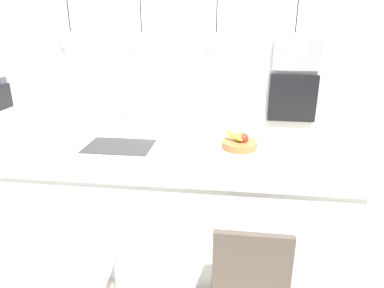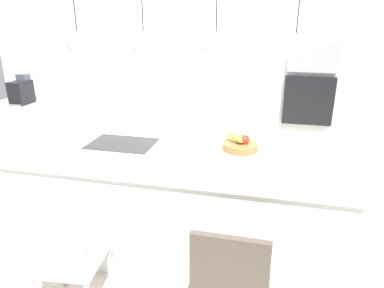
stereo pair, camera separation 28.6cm
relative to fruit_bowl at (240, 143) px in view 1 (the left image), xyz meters
name	(u,v)px [view 1 (the left image)]	position (x,y,z in m)	size (l,w,h in m)	color
floor	(181,242)	(-0.49, -0.09, -0.96)	(6.60, 6.60, 0.00)	beige
back_wall	(201,72)	(-0.49, 1.56, 0.34)	(6.00, 0.10, 2.60)	white
kitchen_island	(181,198)	(-0.49, -0.09, -0.50)	(2.68, 1.14, 0.91)	white
sink_basin	(119,147)	(-1.01, -0.09, -0.05)	(0.56, 0.40, 0.02)	#2D2D30
faucet	(126,123)	(-1.01, 0.12, 0.10)	(0.02, 0.17, 0.22)	silver
fruit_bowl	(240,143)	(0.00, 0.00, 0.00)	(0.29, 0.29, 0.16)	#9E6B38
side_counter	(13,141)	(-2.89, 1.19, -0.53)	(1.10, 0.60, 0.85)	white
microwave	(297,55)	(0.63, 1.49, 0.56)	(0.54, 0.08, 0.34)	#9E9EA3
oven	(293,98)	(0.63, 1.49, 0.06)	(0.56, 0.08, 0.56)	black
chair_near	(75,264)	(-1.00, -1.06, -0.48)	(0.47, 0.47, 0.85)	silver
chair_middle	(249,278)	(0.08, -1.06, -0.46)	(0.44, 0.45, 0.89)	brown
pendant_light_left	(72,44)	(-1.32, -0.09, 0.78)	(0.19, 0.19, 0.79)	silver
pendant_light_center_left	(142,45)	(-0.76, -0.09, 0.78)	(0.19, 0.19, 0.79)	silver
pendant_light_center_right	(216,46)	(-0.21, -0.09, 0.78)	(0.19, 0.19, 0.79)	silver
pendant_light_right	(294,46)	(0.35, -0.09, 0.78)	(0.19, 0.19, 0.79)	silver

